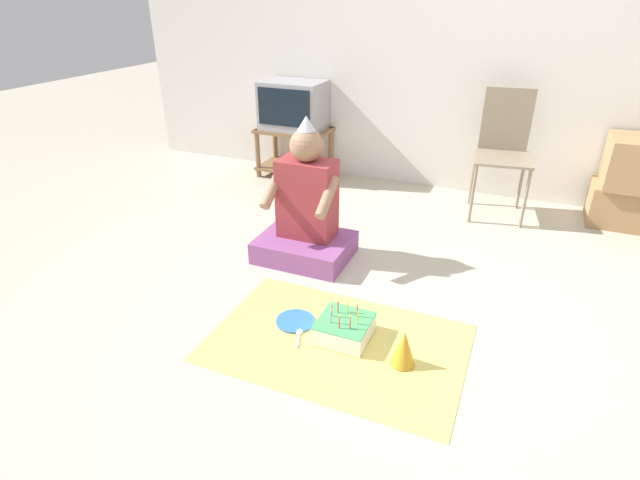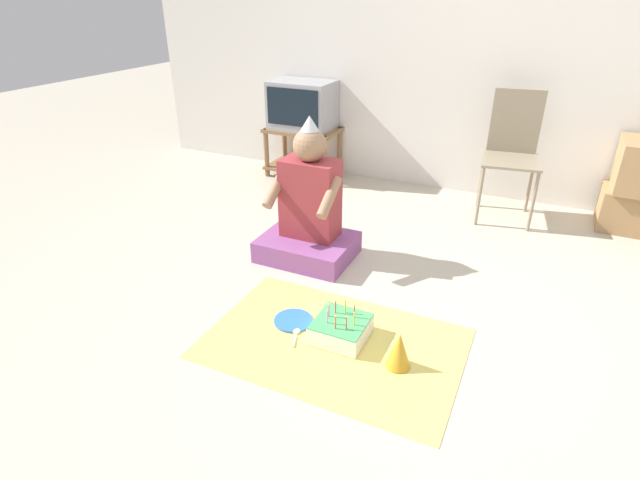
{
  "view_description": "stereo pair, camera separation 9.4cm",
  "coord_description": "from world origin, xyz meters",
  "px_view_note": "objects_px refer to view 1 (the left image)",
  "views": [
    {
      "loc": [
        0.36,
        -2.03,
        1.58
      ],
      "look_at": [
        -0.58,
        0.2,
        0.35
      ],
      "focal_mm": 28.0,
      "sensor_mm": 36.0,
      "label": 1
    },
    {
      "loc": [
        0.45,
        -1.99,
        1.58
      ],
      "look_at": [
        -0.58,
        0.2,
        0.35
      ],
      "focal_mm": 28.0,
      "sensor_mm": 36.0,
      "label": 2
    }
  ],
  "objects_px": {
    "folding_chair": "(504,145)",
    "party_hat_blue": "(404,348)",
    "person_seated": "(306,214)",
    "cardboard_box_stack": "(634,183)",
    "tv": "(294,105)",
    "paper_plate": "(295,321)",
    "birthday_cake": "(344,328)"
  },
  "relations": [
    {
      "from": "party_hat_blue",
      "to": "cardboard_box_stack",
      "type": "bearing_deg",
      "value": 62.51
    },
    {
      "from": "paper_plate",
      "to": "party_hat_blue",
      "type": "bearing_deg",
      "value": -9.06
    },
    {
      "from": "person_seated",
      "to": "party_hat_blue",
      "type": "height_order",
      "value": "person_seated"
    },
    {
      "from": "cardboard_box_stack",
      "to": "party_hat_blue",
      "type": "distance_m",
      "value": 2.43
    },
    {
      "from": "folding_chair",
      "to": "party_hat_blue",
      "type": "relative_size",
      "value": 5.16
    },
    {
      "from": "person_seated",
      "to": "paper_plate",
      "type": "distance_m",
      "value": 0.8
    },
    {
      "from": "folding_chair",
      "to": "paper_plate",
      "type": "height_order",
      "value": "folding_chair"
    },
    {
      "from": "tv",
      "to": "folding_chair",
      "type": "height_order",
      "value": "folding_chair"
    },
    {
      "from": "birthday_cake",
      "to": "party_hat_blue",
      "type": "distance_m",
      "value": 0.34
    },
    {
      "from": "tv",
      "to": "birthday_cake",
      "type": "xyz_separation_m",
      "value": [
        1.27,
        -2.1,
        -0.59
      ]
    },
    {
      "from": "cardboard_box_stack",
      "to": "tv",
      "type": "bearing_deg",
      "value": 179.23
    },
    {
      "from": "folding_chair",
      "to": "party_hat_blue",
      "type": "height_order",
      "value": "folding_chair"
    },
    {
      "from": "folding_chair",
      "to": "party_hat_blue",
      "type": "xyz_separation_m",
      "value": [
        -0.2,
        -2.04,
        -0.43
      ]
    },
    {
      "from": "person_seated",
      "to": "birthday_cake",
      "type": "bearing_deg",
      "value": -53.39
    },
    {
      "from": "cardboard_box_stack",
      "to": "birthday_cake",
      "type": "relative_size",
      "value": 2.5
    },
    {
      "from": "person_seated",
      "to": "cardboard_box_stack",
      "type": "bearing_deg",
      "value": 34.45
    },
    {
      "from": "person_seated",
      "to": "paper_plate",
      "type": "xyz_separation_m",
      "value": [
        0.25,
        -0.7,
        -0.28
      ]
    },
    {
      "from": "tv",
      "to": "cardboard_box_stack",
      "type": "relative_size",
      "value": 0.84
    },
    {
      "from": "cardboard_box_stack",
      "to": "person_seated",
      "type": "height_order",
      "value": "person_seated"
    },
    {
      "from": "folding_chair",
      "to": "person_seated",
      "type": "bearing_deg",
      "value": -130.24
    },
    {
      "from": "person_seated",
      "to": "birthday_cake",
      "type": "distance_m",
      "value": 0.92
    },
    {
      "from": "cardboard_box_stack",
      "to": "paper_plate",
      "type": "height_order",
      "value": "cardboard_box_stack"
    },
    {
      "from": "party_hat_blue",
      "to": "paper_plate",
      "type": "height_order",
      "value": "party_hat_blue"
    },
    {
      "from": "tv",
      "to": "party_hat_blue",
      "type": "xyz_separation_m",
      "value": [
        1.6,
        -2.18,
        -0.55
      ]
    },
    {
      "from": "cardboard_box_stack",
      "to": "paper_plate",
      "type": "bearing_deg",
      "value": -129.98
    },
    {
      "from": "cardboard_box_stack",
      "to": "party_hat_blue",
      "type": "height_order",
      "value": "cardboard_box_stack"
    },
    {
      "from": "folding_chair",
      "to": "birthday_cake",
      "type": "distance_m",
      "value": 2.08
    },
    {
      "from": "folding_chair",
      "to": "cardboard_box_stack",
      "type": "bearing_deg",
      "value": 6.61
    },
    {
      "from": "cardboard_box_stack",
      "to": "paper_plate",
      "type": "xyz_separation_m",
      "value": [
        -1.72,
        -2.05,
        -0.31
      ]
    },
    {
      "from": "tv",
      "to": "folding_chair",
      "type": "xyz_separation_m",
      "value": [
        1.8,
        -0.14,
        -0.12
      ]
    },
    {
      "from": "tv",
      "to": "cardboard_box_stack",
      "type": "height_order",
      "value": "tv"
    },
    {
      "from": "birthday_cake",
      "to": "folding_chair",
      "type": "bearing_deg",
      "value": 75.01
    }
  ]
}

